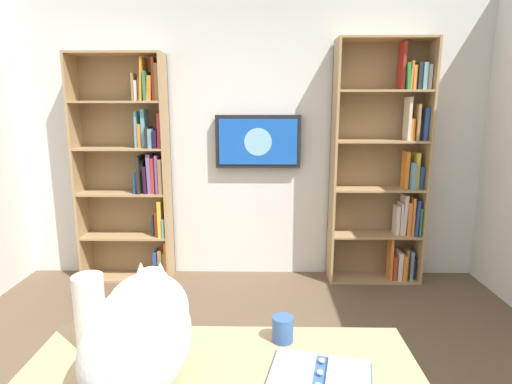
{
  "coord_description": "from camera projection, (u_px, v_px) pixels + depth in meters",
  "views": [
    {
      "loc": [
        -0.12,
        1.73,
        1.63
      ],
      "look_at": [
        -0.07,
        -1.01,
        1.07
      ],
      "focal_mm": 28.85,
      "sensor_mm": 36.0,
      "label": 1
    }
  ],
  "objects": [
    {
      "name": "wall_back",
      "position": [
        250.0,
        138.0,
        3.93
      ],
      "size": [
        4.52,
        0.06,
        2.7
      ],
      "primitive_type": "cube",
      "color": "silver",
      "rests_on": "ground"
    },
    {
      "name": "bookshelf_left",
      "position": [
        388.0,
        170.0,
        3.81
      ],
      "size": [
        0.86,
        0.28,
        2.23
      ],
      "color": "tan",
      "rests_on": "ground"
    },
    {
      "name": "bookshelf_right",
      "position": [
        135.0,
        169.0,
        3.84
      ],
      "size": [
        0.85,
        0.28,
        2.11
      ],
      "color": "tan",
      "rests_on": "ground"
    },
    {
      "name": "wall_mounted_tv",
      "position": [
        258.0,
        142.0,
        3.86
      ],
      "size": [
        0.8,
        0.07,
        0.49
      ],
      "color": "black"
    },
    {
      "name": "cat",
      "position": [
        141.0,
        330.0,
        1.29
      ],
      "size": [
        0.32,
        0.64,
        0.35
      ],
      "color": "white",
      "rests_on": "desk"
    },
    {
      "name": "open_binder",
      "position": [
        320.0,
        375.0,
        1.34
      ],
      "size": [
        0.37,
        0.29,
        0.02
      ],
      "color": "#335999",
      "rests_on": "desk"
    },
    {
      "name": "paper_towel_roll",
      "position": [
        90.0,
        310.0,
        1.5
      ],
      "size": [
        0.11,
        0.11,
        0.27
      ],
      "primitive_type": "cylinder",
      "color": "white",
      "rests_on": "desk"
    },
    {
      "name": "coffee_mug",
      "position": [
        283.0,
        329.0,
        1.54
      ],
      "size": [
        0.08,
        0.08,
        0.1
      ],
      "primitive_type": "cylinder",
      "color": "#335999",
      "rests_on": "desk"
    }
  ]
}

